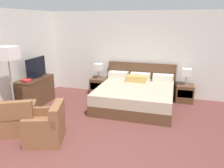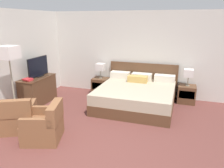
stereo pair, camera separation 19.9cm
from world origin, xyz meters
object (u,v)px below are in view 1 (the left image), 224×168
dresser (36,91)px  book_blue_cover (26,80)px  armchair_by_window (18,119)px  tv (36,68)px  book_red_cover (27,81)px  bed (135,95)px  table_lamp_right (187,73)px  nightstand_right (185,93)px  table_lamp_left (99,67)px  floor_lamp (8,58)px  armchair_companion (47,127)px  nightstand_left (99,86)px

dresser → book_blue_cover: 0.56m
armchair_by_window → dresser: bearing=111.6°
tv → book_red_cover: 0.54m
bed → table_lamp_right: 1.58m
nightstand_right → book_blue_cover: bearing=-156.8°
bed → dresser: 2.75m
table_lamp_left → floor_lamp: 2.78m
table_lamp_right → armchair_companion: table_lamp_right is taller
nightstand_left → book_blue_cover: size_ratio=2.40×
tv → armchair_companion: 2.34m
nightstand_left → dresser: (-1.37, -1.33, 0.14)m
book_red_cover → floor_lamp: (0.16, -0.72, 0.73)m
dresser → armchair_companion: bearing=-50.7°
nightstand_left → armchair_by_window: bearing=-105.4°
floor_lamp → table_lamp_right: bearing=32.6°
dresser → tv: (0.00, 0.10, 0.63)m
bed → book_blue_cover: size_ratio=9.91×
table_lamp_right → floor_lamp: bearing=-147.4°
book_blue_cover → table_lamp_right: bearing=23.3°
nightstand_right → tv: bearing=-162.9°
nightstand_right → bed: bearing=-151.9°
nightstand_right → book_red_cover: (-3.96, -1.71, 0.51)m
bed → book_blue_cover: (-2.67, -1.01, 0.49)m
nightstand_left → table_lamp_right: 2.68m
bed → floor_lamp: 3.26m
armchair_by_window → floor_lamp: size_ratio=0.53×
nightstand_left → bed: bearing=-28.1°
dresser → bed: bearing=13.2°
armchair_companion → nightstand_right: bearing=48.7°
dresser → armchair_companion: 2.15m
table_lamp_left → table_lamp_right: (2.61, 0.00, 0.00)m
table_lamp_left → armchair_companion: bearing=-90.3°
table_lamp_left → tv: 1.85m
floor_lamp → armchair_by_window: bearing=-44.1°
dresser → armchair_companion: (1.36, -1.66, -0.10)m
bed → book_blue_cover: bearing=-159.3°
dresser → armchair_companion: size_ratio=1.29×
table_lamp_left → book_blue_cover: 2.19m
dresser → armchair_by_window: 1.62m
dresser → book_blue_cover: size_ratio=5.39×
bed → armchair_companion: size_ratio=2.38×
table_lamp_left → book_red_cover: bearing=-128.4°
book_blue_cover → armchair_by_window: size_ratio=0.22×
nightstand_right → book_red_cover: bearing=-156.7°
dresser → book_red_cover: (0.02, -0.38, 0.38)m
table_lamp_right → book_blue_cover: 4.33m
bed → nightstand_left: bearing=151.9°
armchair_companion → tv: bearing=127.7°
armchair_by_window → table_lamp_left: bearing=74.6°
tv → book_red_cover: tv is taller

